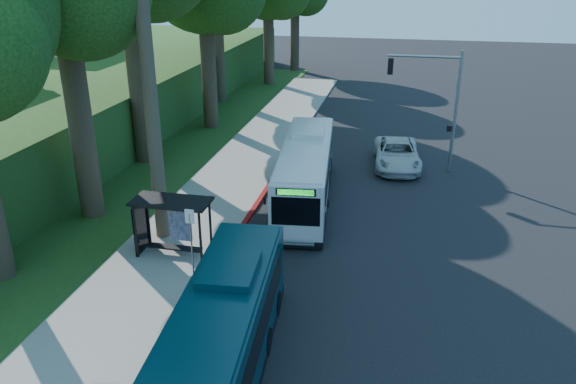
% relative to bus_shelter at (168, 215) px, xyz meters
% --- Properties ---
extents(ground, '(140.00, 140.00, 0.00)m').
position_rel_bus_shelter_xyz_m(ground, '(7.26, 2.86, -1.81)').
color(ground, black).
rests_on(ground, ground).
extents(sidewalk, '(4.50, 70.00, 0.12)m').
position_rel_bus_shelter_xyz_m(sidewalk, '(-0.04, 2.86, -1.75)').
color(sidewalk, gray).
rests_on(sidewalk, ground).
extents(red_curb, '(0.25, 30.00, 0.13)m').
position_rel_bus_shelter_xyz_m(red_curb, '(2.26, -1.14, -1.74)').
color(red_curb, maroon).
rests_on(red_curb, ground).
extents(grass_verge, '(8.00, 70.00, 0.06)m').
position_rel_bus_shelter_xyz_m(grass_verge, '(-5.74, 7.86, -1.78)').
color(grass_verge, '#234719').
rests_on(grass_verge, ground).
extents(bus_shelter, '(3.20, 1.51, 2.55)m').
position_rel_bus_shelter_xyz_m(bus_shelter, '(0.00, 0.00, 0.00)').
color(bus_shelter, black).
rests_on(bus_shelter, ground).
extents(stop_sign_pole, '(0.35, 0.06, 3.17)m').
position_rel_bus_shelter_xyz_m(stop_sign_pole, '(1.86, -2.14, 0.28)').
color(stop_sign_pole, gray).
rests_on(stop_sign_pole, ground).
extents(traffic_signal_pole, '(4.10, 0.30, 7.00)m').
position_rel_bus_shelter_xyz_m(traffic_signal_pole, '(11.04, 12.86, 2.62)').
color(traffic_signal_pole, gray).
rests_on(traffic_signal_pole, ground).
extents(hillside_backdrop, '(24.00, 60.00, 8.80)m').
position_rel_bus_shelter_xyz_m(hillside_backdrop, '(-19.04, 17.96, 0.63)').
color(hillside_backdrop, '#234719').
rests_on(hillside_backdrop, ground).
extents(white_bus, '(3.48, 11.21, 3.29)m').
position_rel_bus_shelter_xyz_m(white_bus, '(4.53, 6.94, -0.20)').
color(white_bus, silver).
rests_on(white_bus, ground).
extents(teal_bus, '(3.15, 10.84, 3.19)m').
position_rel_bus_shelter_xyz_m(teal_bus, '(4.65, -7.36, -0.25)').
color(teal_bus, '#092932').
rests_on(teal_bus, ground).
extents(pickup, '(3.11, 5.87, 1.57)m').
position_rel_bus_shelter_xyz_m(pickup, '(8.99, 13.02, -1.02)').
color(pickup, silver).
rests_on(pickup, ground).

